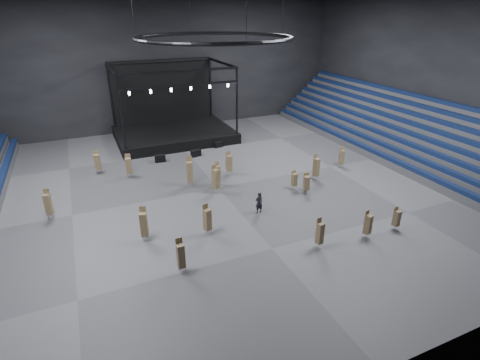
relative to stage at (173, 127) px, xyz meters
name	(u,v)px	position (x,y,z in m)	size (l,w,h in m)	color
floor	(218,188)	(0.00, -16.24, -1.45)	(50.00, 50.00, 0.00)	#4D4D4F
wall_back	(159,60)	(0.00, 4.76, 7.55)	(50.00, 0.20, 18.00)	black
wall_front	(421,196)	(0.00, -37.24, 7.55)	(50.00, 0.20, 18.00)	black
wall_right	(435,71)	(25.00, -16.24, 7.55)	(0.20, 42.00, 18.00)	black
bleachers_right	(408,138)	(22.94, -16.24, 0.28)	(7.20, 40.00, 6.40)	#48484A
stage	(173,127)	(0.00, 0.00, 0.00)	(14.00, 10.00, 9.20)	black
truss_ring	(214,38)	(0.00, -16.24, 11.55)	(12.30, 12.30, 5.15)	black
flight_case_left	(160,158)	(-3.42, -7.63, -1.07)	(1.15, 0.57, 0.77)	black
flight_case_mid	(196,153)	(0.62, -7.58, -1.08)	(1.10, 0.55, 0.73)	black
flight_case_right	(218,144)	(3.97, -5.76, -1.10)	(1.07, 0.53, 0.71)	black
chair_stack_0	(190,171)	(-2.21, -14.81, 0.04)	(0.65, 0.65, 2.91)	silver
chair_stack_1	(368,224)	(6.88, -28.23, -0.30)	(0.57, 0.57, 2.20)	silver
chair_stack_2	(48,204)	(-14.00, -16.04, -0.16)	(0.56, 0.56, 2.52)	silver
chair_stack_3	(144,224)	(-7.77, -22.17, -0.09)	(0.60, 0.60, 2.67)	silver
chair_stack_4	(229,163)	(2.09, -13.81, -0.19)	(0.54, 0.54, 2.40)	silver
chair_stack_5	(294,179)	(6.27, -19.23, -0.47)	(0.43, 0.43, 1.81)	silver
chair_stack_6	(342,157)	(13.42, -16.74, -0.29)	(0.49, 0.49, 2.25)	silver
chair_stack_7	(207,219)	(-3.44, -23.19, -0.19)	(0.59, 0.59, 2.45)	silver
chair_stack_8	(320,233)	(3.02, -27.87, -0.27)	(0.49, 0.49, 2.30)	silver
chair_stack_9	(397,218)	(9.59, -28.23, -0.45)	(0.50, 0.50, 1.87)	silver
chair_stack_10	(97,162)	(-9.75, -8.22, -0.19)	(0.58, 0.58, 2.37)	silver
chair_stack_11	(316,167)	(9.24, -18.29, -0.10)	(0.61, 0.61, 2.64)	silver
chair_stack_12	(218,174)	(0.17, -15.71, -0.25)	(0.42, 0.42, 2.35)	silver
chair_stack_13	(129,165)	(-7.05, -10.49, -0.18)	(0.63, 0.63, 2.38)	silver
chair_stack_14	(181,255)	(-6.36, -26.63, -0.21)	(0.46, 0.46, 2.43)	silver
chair_stack_15	(306,183)	(6.77, -20.45, -0.39)	(0.56, 0.56, 1.96)	silver
chair_stack_16	(216,179)	(-0.50, -17.00, -0.09)	(0.67, 0.67, 2.64)	silver
man_center	(259,203)	(1.41, -21.83, -0.55)	(0.66, 0.43, 1.81)	black
crew_member	(306,183)	(7.13, -19.90, -0.71)	(0.72, 0.56, 1.49)	black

